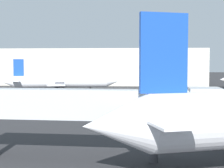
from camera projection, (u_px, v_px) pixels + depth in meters
name	position (u px, v px, depth m)	size (l,w,h in m)	color
airplane_far_left	(61.00, 82.00, 83.66)	(28.31, 18.28, 8.79)	white
jet_bridge	(97.00, 106.00, 26.94)	(21.04, 3.17, 5.88)	#B2B7BC
terminal_building	(79.00, 67.00, 126.15)	(91.02, 18.56, 12.94)	beige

